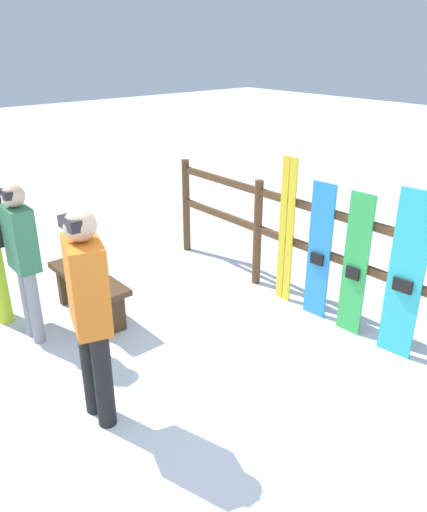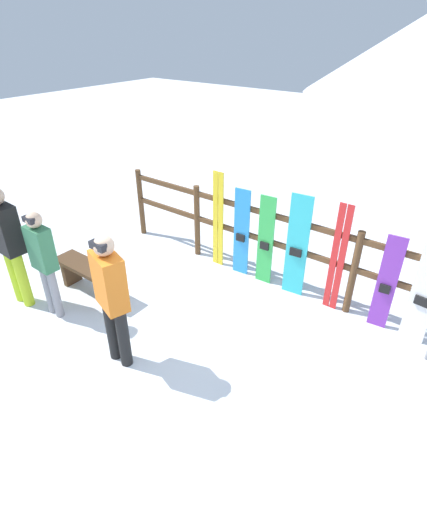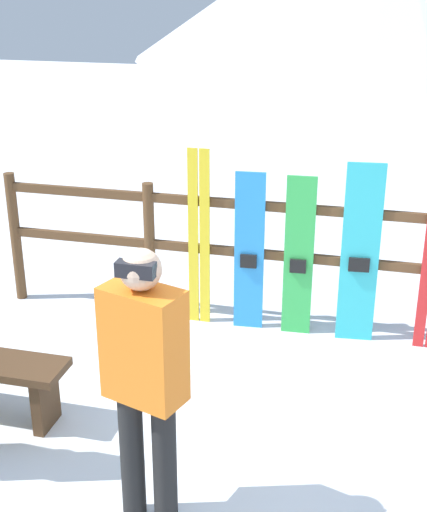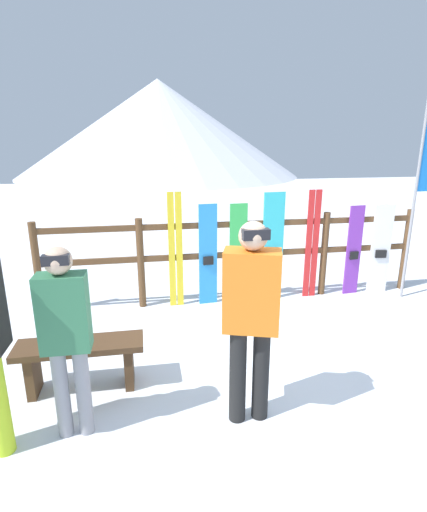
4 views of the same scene
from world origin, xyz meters
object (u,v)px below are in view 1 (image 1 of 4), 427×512
Objects in this scene: person_orange at (89,305)px; snowboard_blue at (319,252)px; bench at (89,287)px; ski_pair_yellow at (286,232)px; snowboard_green at (355,266)px; person_plaid_green at (22,252)px; snowboard_cyan at (405,277)px.

snowboard_blue is at bearing 88.40° from person_orange.
bench is 0.68× the size of person_orange.
snowboard_green is (0.89, -0.00, -0.09)m from ski_pair_yellow.
snowboard_blue is at bearing 58.81° from person_plaid_green.
person_orange is 1.05× the size of ski_pair_yellow.
bench is 0.72× the size of ski_pair_yellow.
snowboard_green is at bearing -179.99° from snowboard_cyan.
snowboard_blue is at bearing 50.51° from bench.
snowboard_blue is (0.46, -0.00, -0.09)m from ski_pair_yellow.
ski_pair_yellow reaches higher than bench.
ski_pair_yellow reaches higher than snowboard_green.
snowboard_green is at bearing -0.22° from ski_pair_yellow.
snowboard_green is at bearing 78.67° from person_orange.
person_orange reaches higher than person_plaid_green.
person_orange reaches higher than bench.
person_plaid_green is (0.03, -0.62, 0.58)m from bench.
snowboard_blue is 0.44m from snowboard_green.
ski_pair_yellow is 1.02× the size of snowboard_cyan.
person_orange is at bearing -112.00° from snowboard_cyan.
bench is 0.73× the size of snowboard_cyan.
snowboard_blue is at bearing -0.43° from ski_pair_yellow.
snowboard_cyan is (1.02, 2.53, -0.20)m from person_orange.
person_orange is (1.43, -0.06, 0.07)m from person_plaid_green.
person_plaid_green is 0.91× the size of person_orange.
snowboard_cyan reaches higher than bench.
snowboard_cyan reaches higher than snowboard_green.
snowboard_cyan is at bearing 0.01° from snowboard_green.
snowboard_blue is (0.07, 2.53, -0.27)m from person_orange.
snowboard_blue is at bearing -179.99° from snowboard_cyan.
person_orange reaches higher than snowboard_cyan.
person_plaid_green is at bearing -128.03° from snowboard_green.
snowboard_green reaches higher than bench.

